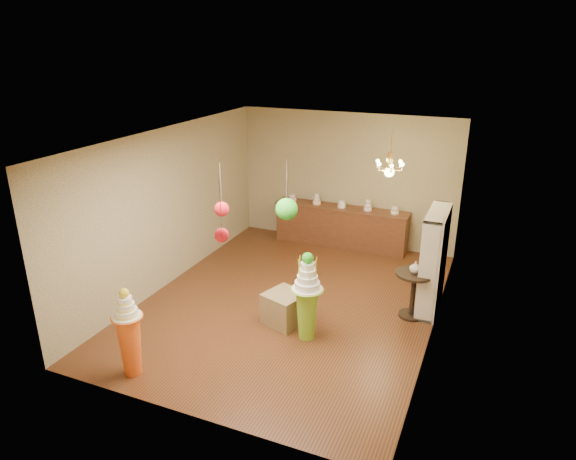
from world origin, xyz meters
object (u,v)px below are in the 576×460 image
at_px(sideboard, 341,226).
at_px(round_table, 413,288).
at_px(pedestal_orange, 130,338).
at_px(pedestal_green, 307,302).

bearing_deg(sideboard, round_table, -51.22).
height_order(pedestal_orange, sideboard, pedestal_orange).
height_order(pedestal_green, sideboard, pedestal_green).
relative_size(pedestal_green, sideboard, 0.48).
relative_size(pedestal_green, round_table, 1.78).
bearing_deg(pedestal_green, sideboard, 99.76).
xyz_separation_m(pedestal_green, round_table, (1.42, 1.33, -0.10)).
bearing_deg(sideboard, pedestal_orange, -102.40).
bearing_deg(pedestal_orange, sideboard, 77.60).
xyz_separation_m(pedestal_green, sideboard, (-0.68, 3.94, -0.15)).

